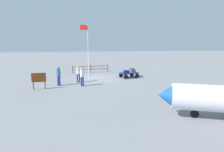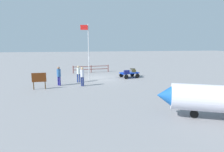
{
  "view_description": "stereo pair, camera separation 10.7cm",
  "coord_description": "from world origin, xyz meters",
  "px_view_note": "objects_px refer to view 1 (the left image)",
  "views": [
    {
      "loc": [
        2.29,
        21.54,
        4.07
      ],
      "look_at": [
        -0.42,
        6.0,
        1.28
      ],
      "focal_mm": 31.31,
      "sensor_mm": 36.0,
      "label": 1
    },
    {
      "loc": [
        2.19,
        21.56,
        4.07
      ],
      "look_at": [
        -0.42,
        6.0,
        1.28
      ],
      "focal_mm": 31.31,
      "sensor_mm": 36.0,
      "label": 2
    }
  ],
  "objects_px": {
    "suitcase_maroon": "(134,71)",
    "worker_supervisor": "(59,74)",
    "worker_lead": "(82,75)",
    "worker_trailing": "(78,73)",
    "suitcase_grey": "(131,71)",
    "signboard": "(39,79)",
    "flagpole": "(88,49)",
    "suitcase_dark": "(126,72)",
    "suitcase_tan": "(132,70)",
    "luggage_cart": "(129,74)"
  },
  "relations": [
    {
      "from": "suitcase_maroon",
      "to": "worker_supervisor",
      "type": "distance_m",
      "value": 8.55
    },
    {
      "from": "worker_lead",
      "to": "worker_trailing",
      "type": "distance_m",
      "value": 1.81
    },
    {
      "from": "suitcase_grey",
      "to": "signboard",
      "type": "height_order",
      "value": "signboard"
    },
    {
      "from": "worker_trailing",
      "to": "signboard",
      "type": "relative_size",
      "value": 1.18
    },
    {
      "from": "worker_supervisor",
      "to": "flagpole",
      "type": "bearing_deg",
      "value": -144.01
    },
    {
      "from": "suitcase_maroon",
      "to": "suitcase_dark",
      "type": "bearing_deg",
      "value": 33.71
    },
    {
      "from": "suitcase_grey",
      "to": "worker_trailing",
      "type": "bearing_deg",
      "value": 18.89
    },
    {
      "from": "worker_lead",
      "to": "flagpole",
      "type": "xyz_separation_m",
      "value": [
        -0.69,
        -2.68,
        2.3
      ]
    },
    {
      "from": "suitcase_tan",
      "to": "suitcase_grey",
      "type": "distance_m",
      "value": 0.29
    },
    {
      "from": "suitcase_tan",
      "to": "worker_lead",
      "type": "xyz_separation_m",
      "value": [
        5.88,
        4.0,
        0.24
      ]
    },
    {
      "from": "suitcase_grey",
      "to": "worker_trailing",
      "type": "distance_m",
      "value": 6.35
    },
    {
      "from": "suitcase_tan",
      "to": "suitcase_maroon",
      "type": "xyz_separation_m",
      "value": [
        -0.02,
        0.54,
        -0.03
      ]
    },
    {
      "from": "suitcase_dark",
      "to": "suitcase_grey",
      "type": "relative_size",
      "value": 1.01
    },
    {
      "from": "suitcase_maroon",
      "to": "flagpole",
      "type": "xyz_separation_m",
      "value": [
        5.21,
        0.79,
        2.57
      ]
    },
    {
      "from": "signboard",
      "to": "luggage_cart",
      "type": "bearing_deg",
      "value": -155.71
    },
    {
      "from": "suitcase_maroon",
      "to": "worker_supervisor",
      "type": "height_order",
      "value": "worker_supervisor"
    },
    {
      "from": "suitcase_dark",
      "to": "worker_lead",
      "type": "distance_m",
      "value": 5.62
    },
    {
      "from": "worker_trailing",
      "to": "flagpole",
      "type": "height_order",
      "value": "flagpole"
    },
    {
      "from": "luggage_cart",
      "to": "suitcase_tan",
      "type": "bearing_deg",
      "value": -132.5
    },
    {
      "from": "suitcase_dark",
      "to": "worker_lead",
      "type": "relative_size",
      "value": 0.34
    },
    {
      "from": "flagpole",
      "to": "signboard",
      "type": "relative_size",
      "value": 4.06
    },
    {
      "from": "worker_lead",
      "to": "worker_supervisor",
      "type": "distance_m",
      "value": 2.24
    },
    {
      "from": "flagpole",
      "to": "worker_supervisor",
      "type": "bearing_deg",
      "value": 35.99
    },
    {
      "from": "suitcase_dark",
      "to": "flagpole",
      "type": "distance_m",
      "value": 4.9
    },
    {
      "from": "suitcase_maroon",
      "to": "flagpole",
      "type": "distance_m",
      "value": 5.86
    },
    {
      "from": "worker_lead",
      "to": "worker_supervisor",
      "type": "bearing_deg",
      "value": -15.71
    },
    {
      "from": "luggage_cart",
      "to": "suitcase_grey",
      "type": "relative_size",
      "value": 3.9
    },
    {
      "from": "worker_supervisor",
      "to": "signboard",
      "type": "relative_size",
      "value": 1.24
    },
    {
      "from": "worker_lead",
      "to": "worker_trailing",
      "type": "bearing_deg",
      "value": -78.83
    },
    {
      "from": "worker_lead",
      "to": "worker_trailing",
      "type": "relative_size",
      "value": 1.04
    },
    {
      "from": "suitcase_maroon",
      "to": "luggage_cart",
      "type": "bearing_deg",
      "value": 5.6
    },
    {
      "from": "worker_lead",
      "to": "signboard",
      "type": "distance_m",
      "value": 3.74
    },
    {
      "from": "suitcase_maroon",
      "to": "suitcase_grey",
      "type": "relative_size",
      "value": 0.93
    },
    {
      "from": "suitcase_dark",
      "to": "worker_trailing",
      "type": "xyz_separation_m",
      "value": [
        5.23,
        1.0,
        0.2
      ]
    },
    {
      "from": "suitcase_maroon",
      "to": "signboard",
      "type": "distance_m",
      "value": 10.44
    },
    {
      "from": "luggage_cart",
      "to": "signboard",
      "type": "relative_size",
      "value": 1.59
    },
    {
      "from": "suitcase_tan",
      "to": "suitcase_dark",
      "type": "height_order",
      "value": "suitcase_tan"
    },
    {
      "from": "suitcase_grey",
      "to": "worker_lead",
      "type": "xyz_separation_m",
      "value": [
        5.65,
        3.83,
        0.28
      ]
    },
    {
      "from": "worker_supervisor",
      "to": "flagpole",
      "type": "xyz_separation_m",
      "value": [
        -2.85,
        -2.07,
        2.27
      ]
    },
    {
      "from": "worker_lead",
      "to": "signboard",
      "type": "height_order",
      "value": "worker_lead"
    },
    {
      "from": "suitcase_dark",
      "to": "signboard",
      "type": "bearing_deg",
      "value": 21.91
    },
    {
      "from": "worker_trailing",
      "to": "signboard",
      "type": "distance_m",
      "value": 4.13
    },
    {
      "from": "suitcase_tan",
      "to": "suitcase_grey",
      "type": "height_order",
      "value": "suitcase_tan"
    },
    {
      "from": "suitcase_grey",
      "to": "suitcase_tan",
      "type": "bearing_deg",
      "value": -144.02
    },
    {
      "from": "suitcase_tan",
      "to": "luggage_cart",
      "type": "bearing_deg",
      "value": 47.5
    },
    {
      "from": "suitcase_tan",
      "to": "flagpole",
      "type": "distance_m",
      "value": 5.93
    },
    {
      "from": "worker_trailing",
      "to": "worker_supervisor",
      "type": "height_order",
      "value": "worker_supervisor"
    },
    {
      "from": "suitcase_grey",
      "to": "worker_lead",
      "type": "distance_m",
      "value": 6.84
    },
    {
      "from": "flagpole",
      "to": "worker_trailing",
      "type": "bearing_deg",
      "value": 40.66
    },
    {
      "from": "worker_trailing",
      "to": "worker_supervisor",
      "type": "distance_m",
      "value": 2.15
    }
  ]
}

